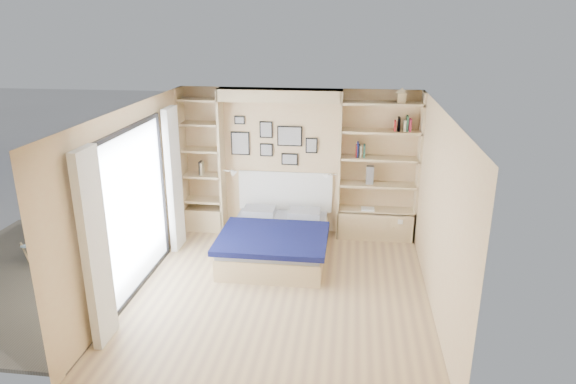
# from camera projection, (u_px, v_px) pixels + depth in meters

# --- Properties ---
(ground) EXTENTS (4.50, 4.50, 0.00)m
(ground) POSITION_uv_depth(u_px,v_px,m) (280.00, 293.00, 7.03)
(ground) COLOR tan
(ground) RESTS_ON ground
(room_shell) EXTENTS (4.50, 4.50, 4.50)m
(room_shell) POSITION_uv_depth(u_px,v_px,m) (270.00, 184.00, 8.16)
(room_shell) COLOR #D9BB86
(room_shell) RESTS_ON ground
(bed) EXTENTS (1.63, 2.10, 1.07)m
(bed) POSITION_uv_depth(u_px,v_px,m) (276.00, 240.00, 8.05)
(bed) COLOR #CCB785
(bed) RESTS_ON ground
(photo_gallery) EXTENTS (1.48, 0.02, 0.82)m
(photo_gallery) POSITION_uv_depth(u_px,v_px,m) (272.00, 141.00, 8.66)
(photo_gallery) COLOR black
(photo_gallery) RESTS_ON ground
(reading_lamps) EXTENTS (1.92, 0.12, 0.15)m
(reading_lamps) POSITION_uv_depth(u_px,v_px,m) (279.00, 174.00, 8.59)
(reading_lamps) COLOR silver
(reading_lamps) RESTS_ON ground
(shelf_decor) EXTENTS (3.50, 0.23, 2.03)m
(shelf_decor) POSITION_uv_depth(u_px,v_px,m) (367.00, 140.00, 8.29)
(shelf_decor) COLOR #A51E1E
(shelf_decor) RESTS_ON ground
(deck) EXTENTS (3.20, 4.00, 0.05)m
(deck) POSITION_uv_depth(u_px,v_px,m) (36.00, 277.00, 7.46)
(deck) COLOR brown
(deck) RESTS_ON ground
(deck_chair) EXTENTS (0.55, 0.81, 0.76)m
(deck_chair) POSITION_uv_depth(u_px,v_px,m) (52.00, 234.00, 8.03)
(deck_chair) COLOR tan
(deck_chair) RESTS_ON ground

